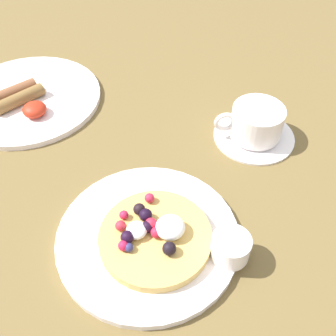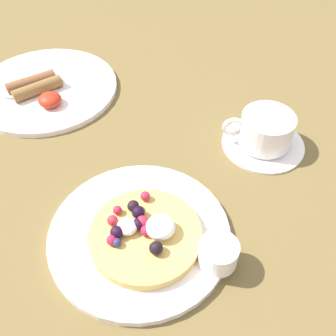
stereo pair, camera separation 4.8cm
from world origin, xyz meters
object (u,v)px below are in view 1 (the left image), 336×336
coffee_saucer (254,135)px  pancake_plate (151,237)px  syrup_ramekin (231,247)px  coffee_cup (256,121)px  breakfast_plate (27,98)px

coffee_saucer → pancake_plate: bearing=-139.7°
syrup_ramekin → coffee_cup: coffee_cup is taller
coffee_saucer → breakfast_plate: bearing=156.2°
pancake_plate → coffee_saucer: 26.33cm
coffee_saucer → syrup_ramekin: bearing=-116.2°
syrup_ramekin → coffee_saucer: syrup_ramekin is taller
coffee_saucer → coffee_cup: (-0.14, 0.01, 3.10)cm
pancake_plate → coffee_saucer: bearing=40.3°
breakfast_plate → coffee_cup: 42.04cm
breakfast_plate → pancake_plate: bearing=-61.6°
pancake_plate → coffee_cup: (19.93, 17.06, 2.92)cm
pancake_plate → coffee_saucer: size_ratio=1.80×
pancake_plate → coffee_cup: bearing=40.6°
syrup_ramekin → breakfast_plate: syrup_ramekin is taller
syrup_ramekin → coffee_cup: size_ratio=0.44×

